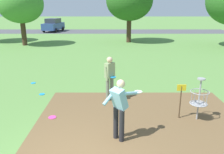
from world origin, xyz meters
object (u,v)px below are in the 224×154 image
object	(u,v)px
disc_golf_basket	(198,98)
parked_car_leftmost	(54,25)
player_throwing	(120,106)
frisbee_far_right	(53,117)
player_foreground_watching	(110,76)
tree_near_right	(21,4)
frisbee_far_left	(34,83)
tree_mid_left	(130,1)
frisbee_mid_grass	(42,94)

from	to	relation	value
disc_golf_basket	parked_car_leftmost	xyz separation A→B (m)	(-11.09, 27.00, 0.17)
player_throwing	frisbee_far_right	distance (m)	2.69
player_foreground_watching	tree_near_right	distance (m)	15.70
frisbee_far_right	parked_car_leftmost	bearing A→B (deg)	103.48
disc_golf_basket	tree_near_right	xyz separation A→B (m)	(-10.84, 14.79, 2.94)
disc_golf_basket	parked_car_leftmost	size ratio (longest dim) A/B	0.31
frisbee_far_right	tree_near_right	world-z (taller)	tree_near_right
player_throwing	frisbee_far_left	bearing A→B (deg)	129.37
tree_near_right	parked_car_leftmost	bearing A→B (deg)	91.17
frisbee_far_left	parked_car_leftmost	world-z (taller)	parked_car_leftmost
frisbee_far_right	parked_car_leftmost	xyz separation A→B (m)	(-6.45, 26.90, 0.91)
frisbee_far_left	tree_mid_left	distance (m)	14.68
player_throwing	parked_car_leftmost	size ratio (longest dim) A/B	0.38
player_foreground_watching	tree_mid_left	distance (m)	15.47
player_foreground_watching	frisbee_mid_grass	xyz separation A→B (m)	(-2.83, 0.57, -0.96)
disc_golf_basket	parked_car_leftmost	bearing A→B (deg)	112.33
frisbee_far_right	tree_mid_left	bearing A→B (deg)	77.58
frisbee_far_left	parked_car_leftmost	size ratio (longest dim) A/B	0.05
player_foreground_watching	frisbee_mid_grass	bearing A→B (deg)	168.57
frisbee_mid_grass	frisbee_far_right	size ratio (longest dim) A/B	0.88
disc_golf_basket	frisbee_far_right	size ratio (longest dim) A/B	5.35
player_foreground_watching	parked_car_leftmost	xyz separation A→B (m)	(-8.32, 25.38, -0.05)
tree_mid_left	player_throwing	bearing A→B (deg)	-94.77
player_foreground_watching	frisbee_far_left	world-z (taller)	player_foreground_watching
frisbee_mid_grass	tree_mid_left	bearing A→B (deg)	72.39
frisbee_far_left	tree_mid_left	world-z (taller)	tree_mid_left
frisbee_mid_grass	frisbee_far_right	world-z (taller)	same
tree_near_right	parked_car_leftmost	xyz separation A→B (m)	(-0.25, 12.20, -2.77)
player_foreground_watching	frisbee_far_right	distance (m)	2.59
frisbee_mid_grass	tree_near_right	bearing A→B (deg)	112.59
tree_near_right	tree_mid_left	size ratio (longest dim) A/B	0.91
parked_car_leftmost	tree_mid_left	bearing A→B (deg)	-45.63
frisbee_far_left	tree_mid_left	bearing A→B (deg)	67.40
disc_golf_basket	tree_mid_left	distance (m)	17.02
frisbee_far_right	parked_car_leftmost	size ratio (longest dim) A/B	0.06
player_throwing	parked_car_leftmost	bearing A→B (deg)	106.99
frisbee_far_left	disc_golf_basket	bearing A→B (deg)	-29.47
tree_mid_left	parked_car_leftmost	bearing A→B (deg)	134.37
frisbee_far_right	tree_near_right	size ratio (longest dim) A/B	0.05
frisbee_mid_grass	tree_near_right	xyz separation A→B (m)	(-5.25, 12.61, 3.68)
player_foreground_watching	player_throwing	bearing A→B (deg)	-84.23
disc_golf_basket	tree_near_right	size ratio (longest dim) A/B	0.26
player_foreground_watching	frisbee_far_left	distance (m)	4.29
frisbee_far_right	tree_near_right	distance (m)	16.36
frisbee_far_left	parked_car_leftmost	distance (m)	23.84
frisbee_far_right	frisbee_far_left	bearing A→B (deg)	116.78
frisbee_mid_grass	tree_near_right	size ratio (longest dim) A/B	0.04
player_foreground_watching	player_throwing	world-z (taller)	same
parked_car_leftmost	player_foreground_watching	bearing A→B (deg)	-71.85
tree_mid_left	parked_car_leftmost	world-z (taller)	tree_mid_left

